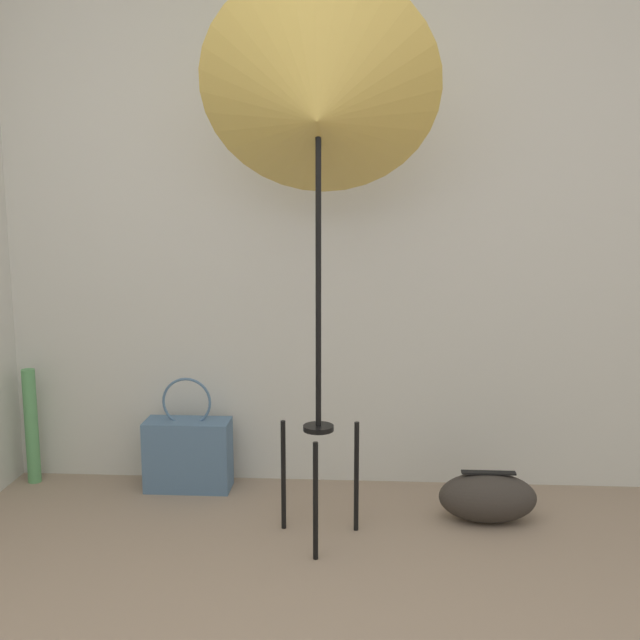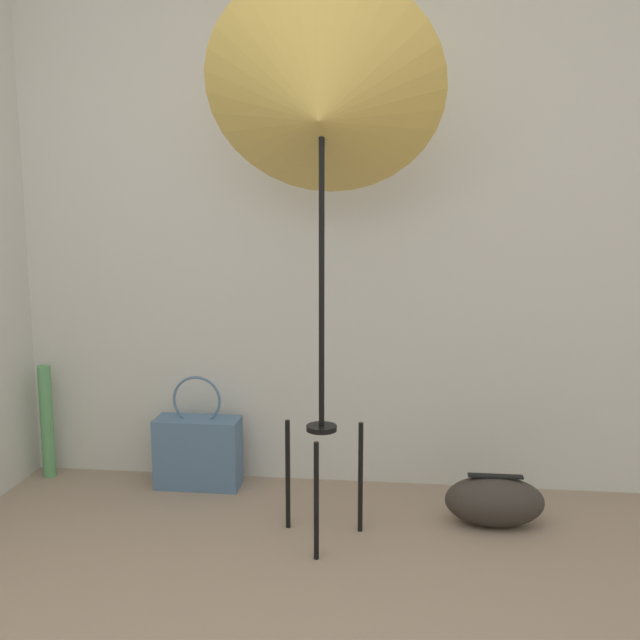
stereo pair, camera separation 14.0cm
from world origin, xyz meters
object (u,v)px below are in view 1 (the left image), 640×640
at_px(duffel_bag, 488,497).
at_px(paper_roll, 31,426).
at_px(photo_umbrella, 318,107).
at_px(tote_bag, 188,453).

relative_size(duffel_bag, paper_roll, 0.74).
relative_size(photo_umbrella, tote_bag, 3.98).
relative_size(tote_bag, duffel_bag, 1.31).
xyz_separation_m(photo_umbrella, tote_bag, (-0.64, 0.48, -1.50)).
relative_size(photo_umbrella, duffel_bag, 5.21).
distance_m(tote_bag, paper_roll, 0.77).
xyz_separation_m(duffel_bag, paper_roll, (-2.10, 0.32, 0.17)).
height_order(photo_umbrella, paper_roll, photo_umbrella).
height_order(tote_bag, paper_roll, paper_roll).
bearing_deg(paper_roll, tote_bag, -2.94).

